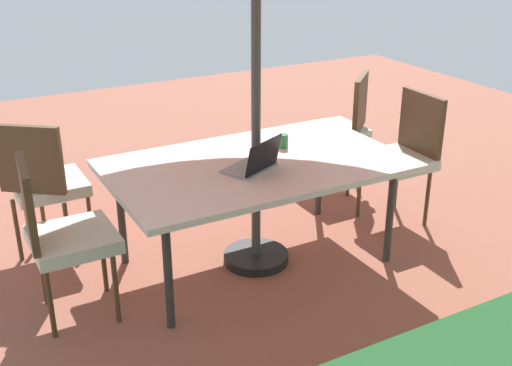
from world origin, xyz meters
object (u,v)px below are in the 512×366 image
object	(u,v)px
dining_table	(256,169)
chair_southeast	(44,180)
chair_southwest	(341,125)
chair_west	(403,152)
cup	(284,141)
laptop	(254,164)
chair_east	(61,231)

from	to	relation	value
dining_table	chair_southeast	bearing A→B (deg)	-33.04
chair_southwest	dining_table	bearing A→B (deg)	-10.45
chair_west	cup	size ratio (longest dim) A/B	10.45
chair_southwest	laptop	distance (m)	1.62
cup	dining_table	bearing A→B (deg)	27.13
chair_east	cup	distance (m)	1.58
chair_southwest	laptop	world-z (taller)	chair_southwest
dining_table	chair_southwest	size ratio (longest dim) A/B	1.91
chair_east	cup	world-z (taller)	chair_east
dining_table	chair_west	bearing A→B (deg)	-178.14
chair_southwest	chair_southeast	bearing A→B (deg)	-42.33
laptop	cup	bearing A→B (deg)	-169.28
dining_table	cup	size ratio (longest dim) A/B	19.95
chair_east	chair_west	bearing A→B (deg)	-83.12
dining_table	chair_east	size ratio (longest dim) A/B	1.91
chair_east	chair_southeast	size ratio (longest dim) A/B	1.00
chair_west	chair_east	world-z (taller)	same
chair_west	laptop	bearing A→B (deg)	-81.80
chair_southeast	chair_west	bearing A→B (deg)	-158.97
chair_southeast	chair_east	bearing A→B (deg)	122.02
laptop	cup	distance (m)	0.46
chair_southwest	chair_east	world-z (taller)	same
chair_east	chair_southeast	distance (m)	0.80
chair_west	chair_southeast	world-z (taller)	same
cup	chair_southeast	bearing A→B (deg)	-22.69
chair_west	chair_southwest	world-z (taller)	same
chair_east	laptop	world-z (taller)	chair_east
dining_table	cup	world-z (taller)	cup
dining_table	cup	distance (m)	0.34
chair_southwest	chair_southeast	size ratio (longest dim) A/B	1.00
dining_table	laptop	xyz separation A→B (m)	(0.08, 0.12, 0.09)
chair_southwest	laptop	bearing A→B (deg)	-8.25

